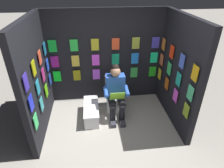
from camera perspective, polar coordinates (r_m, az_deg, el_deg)
ground_plane at (r=3.70m, az=0.84°, el=-19.39°), size 30.00×30.00×0.00m
display_wall_back at (r=4.58m, az=-1.98°, el=7.93°), size 2.74×0.14×2.19m
display_wall_left at (r=4.07m, az=18.78°, el=3.40°), size 0.14×1.79×2.19m
display_wall_right at (r=3.85m, az=-21.48°, el=1.31°), size 0.14×1.79×2.19m
toilet at (r=4.46m, az=0.72°, el=-3.84°), size 0.41×0.55×0.77m
person_reading at (r=4.12m, az=1.14°, el=-2.41°), size 0.53×0.68×1.19m
comic_longbox_near at (r=4.32m, az=-6.09°, el=-8.08°), size 0.32×0.82×0.32m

